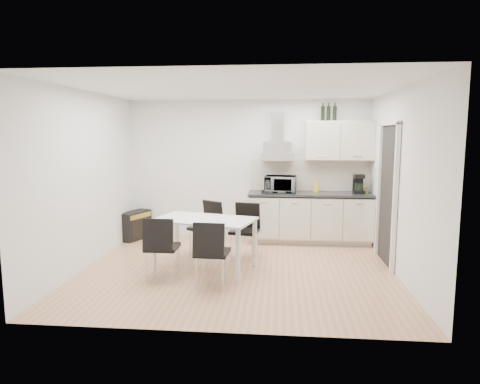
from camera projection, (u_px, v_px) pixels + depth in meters
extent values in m
plane|color=tan|center=(237.00, 270.00, 6.25)|extent=(4.50, 4.50, 0.00)
cube|color=silver|center=(248.00, 170.00, 8.05)|extent=(4.50, 0.10, 2.60)
cube|color=silver|center=(217.00, 205.00, 4.10)|extent=(4.50, 0.10, 2.60)
cube|color=silver|center=(85.00, 180.00, 6.29)|extent=(0.10, 4.00, 2.60)
cube|color=silver|center=(400.00, 183.00, 5.87)|extent=(0.10, 4.00, 2.60)
plane|color=white|center=(237.00, 88.00, 5.90)|extent=(4.50, 4.50, 0.00)
cube|color=white|center=(387.00, 195.00, 6.45)|extent=(0.08, 1.04, 2.10)
cube|color=beige|center=(309.00, 239.00, 7.86)|extent=(2.16, 0.52, 0.10)
cube|color=silver|center=(310.00, 217.00, 7.76)|extent=(2.20, 0.60, 0.76)
cube|color=#27282A|center=(310.00, 194.00, 7.69)|extent=(2.22, 0.64, 0.04)
cube|color=beige|center=(309.00, 175.00, 7.94)|extent=(2.20, 0.02, 0.58)
cube|color=silver|center=(339.00, 141.00, 7.65)|extent=(1.20, 0.35, 0.70)
cube|color=silver|center=(277.00, 152.00, 7.74)|extent=(0.60, 0.46, 0.30)
cube|color=silver|center=(278.00, 127.00, 7.78)|extent=(0.22, 0.20, 0.55)
imported|color=silver|center=(280.00, 182.00, 7.71)|extent=(0.57, 0.36, 0.37)
cube|color=yellow|center=(315.00, 187.00, 7.78)|extent=(0.08, 0.04, 0.18)
cylinder|color=brown|center=(364.00, 191.00, 7.56)|extent=(0.04, 0.04, 0.11)
cylinder|color=#4C6626|center=(367.00, 191.00, 7.55)|extent=(0.04, 0.04, 0.11)
cylinder|color=black|center=(323.00, 112.00, 7.61)|extent=(0.07, 0.07, 0.32)
cylinder|color=black|center=(329.00, 112.00, 7.60)|extent=(0.07, 0.07, 0.32)
cylinder|color=black|center=(335.00, 112.00, 7.59)|extent=(0.07, 0.07, 0.32)
cube|color=white|center=(205.00, 220.00, 6.22)|extent=(1.57, 1.14, 0.03)
cube|color=white|center=(153.00, 247.00, 6.17)|extent=(0.06, 0.06, 0.72)
cube|color=white|center=(238.00, 255.00, 5.72)|extent=(0.06, 0.06, 0.72)
cube|color=white|center=(177.00, 236.00, 6.82)|extent=(0.06, 0.06, 0.72)
cube|color=white|center=(255.00, 243.00, 6.37)|extent=(0.06, 0.06, 0.72)
cube|color=black|center=(135.00, 225.00, 8.04)|extent=(0.48, 0.69, 0.53)
cube|color=gold|center=(142.00, 215.00, 8.00)|extent=(0.22, 0.54, 0.08)
cube|color=black|center=(212.00, 230.00, 8.17)|extent=(0.21, 0.20, 0.30)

